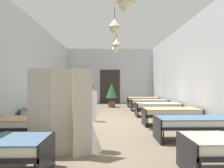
# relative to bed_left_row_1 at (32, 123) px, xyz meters

# --- Properties ---
(ground_plane) EXTENTS (6.70, 14.27, 0.10)m
(ground_plane) POSITION_rel_bed_left_row_1_xyz_m (2.00, 2.85, -0.49)
(ground_plane) COLOR #7A6B56
(room_shell) EXTENTS (6.50, 13.87, 3.90)m
(room_shell) POSITION_rel_bed_left_row_1_xyz_m (2.00, 4.21, 1.52)
(room_shell) COLOR silver
(room_shell) RESTS_ON ground
(bed_left_row_1) EXTENTS (1.90, 0.84, 0.57)m
(bed_left_row_1) POSITION_rel_bed_left_row_1_xyz_m (0.00, 0.00, 0.00)
(bed_left_row_1) COLOR black
(bed_left_row_1) RESTS_ON ground
(bed_right_row_1) EXTENTS (1.90, 0.84, 0.57)m
(bed_right_row_1) POSITION_rel_bed_left_row_1_xyz_m (4.00, 0.00, 0.00)
(bed_right_row_1) COLOR black
(bed_right_row_1) RESTS_ON ground
(bed_left_row_2) EXTENTS (1.90, 0.84, 0.57)m
(bed_left_row_2) POSITION_rel_bed_left_row_1_xyz_m (0.00, 1.90, 0.00)
(bed_left_row_2) COLOR black
(bed_left_row_2) RESTS_ON ground
(bed_right_row_2) EXTENTS (1.90, 0.84, 0.57)m
(bed_right_row_2) POSITION_rel_bed_left_row_1_xyz_m (4.00, 1.90, 0.00)
(bed_right_row_2) COLOR black
(bed_right_row_2) RESTS_ON ground
(bed_left_row_3) EXTENTS (1.90, 0.84, 0.57)m
(bed_left_row_3) POSITION_rel_bed_left_row_1_xyz_m (0.00, 3.80, 0.00)
(bed_left_row_3) COLOR black
(bed_left_row_3) RESTS_ON ground
(bed_right_row_3) EXTENTS (1.90, 0.84, 0.57)m
(bed_right_row_3) POSITION_rel_bed_left_row_1_xyz_m (4.00, 3.80, 0.00)
(bed_right_row_3) COLOR black
(bed_right_row_3) RESTS_ON ground
(bed_left_row_4) EXTENTS (1.90, 0.84, 0.57)m
(bed_left_row_4) POSITION_rel_bed_left_row_1_xyz_m (0.00, 5.70, 0.00)
(bed_left_row_4) COLOR black
(bed_left_row_4) RESTS_ON ground
(bed_right_row_4) EXTENTS (1.90, 0.84, 0.57)m
(bed_right_row_4) POSITION_rel_bed_left_row_1_xyz_m (4.00, 5.70, 0.00)
(bed_right_row_4) COLOR black
(bed_right_row_4) RESTS_ON ground
(bed_left_row_5) EXTENTS (1.90, 0.84, 0.57)m
(bed_left_row_5) POSITION_rel_bed_left_row_1_xyz_m (0.00, 7.60, 0.00)
(bed_left_row_5) COLOR black
(bed_left_row_5) RESTS_ON ground
(bed_right_row_5) EXTENTS (1.90, 0.84, 0.57)m
(bed_right_row_5) POSITION_rel_bed_left_row_1_xyz_m (4.00, 7.60, 0.00)
(bed_right_row_5) COLOR black
(bed_right_row_5) RESTS_ON ground
(nurse_near_aisle) EXTENTS (0.52, 0.52, 1.49)m
(nurse_near_aisle) POSITION_rel_bed_left_row_1_xyz_m (1.48, -0.73, 0.09)
(nurse_near_aisle) COLOR white
(nurse_near_aisle) RESTS_ON ground
(nurse_mid_aisle) EXTENTS (0.52, 0.52, 1.49)m
(nurse_mid_aisle) POSITION_rel_bed_left_row_1_xyz_m (1.17, 2.72, 0.09)
(nurse_mid_aisle) COLOR white
(nurse_mid_aisle) RESTS_ON ground
(potted_plant) EXTENTS (0.67, 0.67, 1.46)m
(potted_plant) POSITION_rel_bed_left_row_1_xyz_m (2.08, 7.33, 0.46)
(potted_plant) COLOR brown
(potted_plant) RESTS_ON ground
(privacy_screen) EXTENTS (1.23, 0.28, 1.70)m
(privacy_screen) POSITION_rel_bed_left_row_1_xyz_m (0.95, -1.06, 0.41)
(privacy_screen) COLOR #BCB29E
(privacy_screen) RESTS_ON ground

